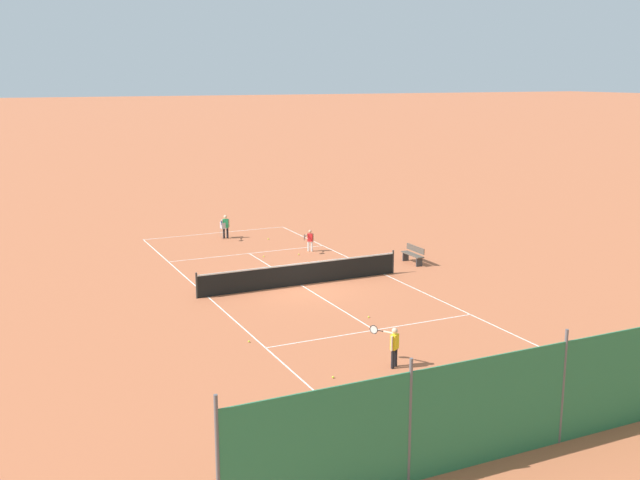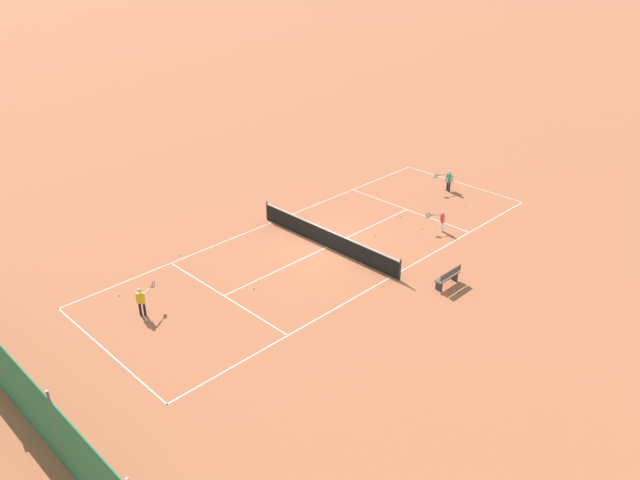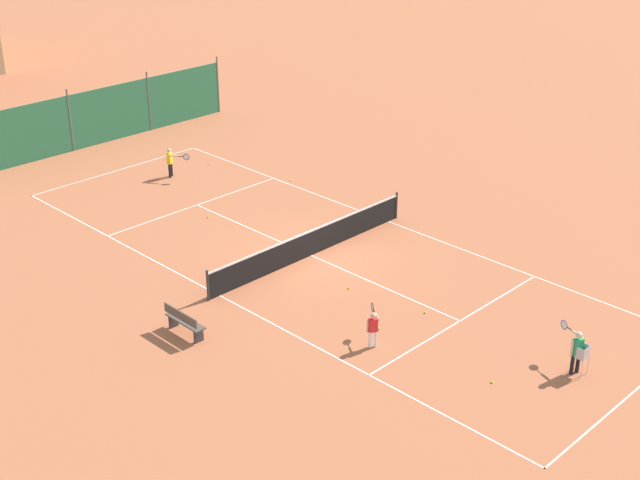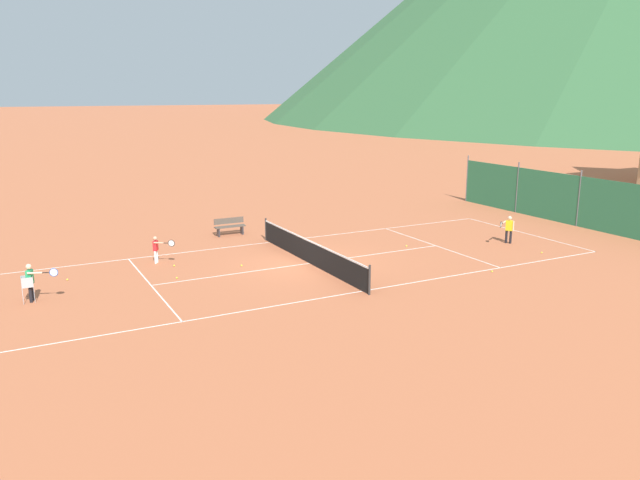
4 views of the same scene
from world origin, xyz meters
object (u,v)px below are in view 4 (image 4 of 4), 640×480
object	(u,v)px
tennis_ball_mid_court	(407,246)
tennis_net	(310,251)
tennis_ball_far_corner	(542,253)
player_far_baseline	(509,228)
tennis_ball_alley_left	(67,280)
ball_hopper	(27,283)
player_near_baseline	(31,280)
tennis_ball_by_net_left	(492,271)
player_far_service	(157,247)
tennis_ball_alley_right	(177,278)
tennis_ball_service_box	(174,266)
tennis_ball_near_corner	(242,265)
courtside_bench	(230,226)

from	to	relation	value
tennis_ball_mid_court	tennis_net	bearing A→B (deg)	-84.76
tennis_ball_far_corner	player_far_baseline	bearing A→B (deg)	179.87
tennis_net	tennis_ball_far_corner	xyz separation A→B (m)	(3.21, 9.60, -0.47)
tennis_ball_alley_left	ball_hopper	xyz separation A→B (m)	(2.03, -1.41, 0.62)
player_near_baseline	tennis_ball_by_net_left	world-z (taller)	player_near_baseline
tennis_net	player_far_service	bearing A→B (deg)	-118.13
tennis_ball_mid_court	tennis_ball_far_corner	xyz separation A→B (m)	(3.68, 4.48, 0.00)
tennis_ball_alley_left	tennis_ball_by_net_left	bearing A→B (deg)	66.21
player_far_service	tennis_ball_alley_right	bearing A→B (deg)	2.28
tennis_ball_alley_left	tennis_ball_service_box	world-z (taller)	same
player_far_baseline	tennis_ball_service_box	bearing A→B (deg)	-102.66
tennis_ball_alley_right	tennis_ball_service_box	xyz separation A→B (m)	(-1.73, 0.36, 0.00)
ball_hopper	player_near_baseline	bearing A→B (deg)	99.09
player_far_service	tennis_ball_far_corner	size ratio (longest dim) A/B	16.83
player_far_baseline	player_far_service	size ratio (longest dim) A/B	1.15
player_far_baseline	tennis_ball_by_net_left	bearing A→B (deg)	-50.56
player_near_baseline	tennis_ball_service_box	size ratio (longest dim) A/B	19.62
tennis_ball_near_corner	courtside_bench	bearing A→B (deg)	164.96
tennis_net	tennis_ball_near_corner	xyz separation A→B (m)	(-0.88, -2.61, -0.47)
tennis_ball_far_corner	player_far_service	bearing A→B (deg)	-112.16
player_far_baseline	player_far_service	world-z (taller)	player_far_baseline
tennis_ball_near_corner	player_far_service	bearing A→B (deg)	-125.59
player_far_service	tennis_ball_alley_right	world-z (taller)	player_far_service
tennis_ball_alley_left	player_near_baseline	bearing A→B (deg)	-32.13
tennis_ball_far_corner	player_near_baseline	bearing A→B (deg)	-99.32
tennis_net	tennis_ball_service_box	world-z (taller)	tennis_net
player_near_baseline	tennis_ball_alley_right	size ratio (longest dim) A/B	19.62
player_near_baseline	ball_hopper	size ratio (longest dim) A/B	1.45
tennis_ball_near_corner	tennis_ball_alley_right	bearing A→B (deg)	-79.74
player_far_service	tennis_ball_far_corner	world-z (taller)	player_far_service
tennis_net	tennis_ball_alley_right	world-z (taller)	tennis_net
player_far_service	tennis_ball_mid_court	bearing A→B (deg)	76.96
tennis_ball_service_box	tennis_net	bearing A→B (deg)	67.15
player_near_baseline	courtside_bench	world-z (taller)	player_near_baseline
player_far_service	tennis_ball_near_corner	xyz separation A→B (m)	(2.04, 2.85, -0.62)
player_near_baseline	tennis_ball_alley_left	world-z (taller)	player_near_baseline
player_near_baseline	ball_hopper	bearing A→B (deg)	-80.91
player_far_service	tennis_ball_alley_left	world-z (taller)	player_far_service
tennis_ball_far_corner	tennis_ball_by_net_left	distance (m)	4.11
tennis_ball_alley_right	tennis_ball_far_corner	distance (m)	15.39
tennis_ball_near_corner	tennis_ball_far_corner	world-z (taller)	same
player_far_service	tennis_ball_by_net_left	size ratio (longest dim) A/B	16.83
tennis_net	tennis_ball_mid_court	size ratio (longest dim) A/B	139.09
tennis_ball_service_box	player_near_baseline	bearing A→B (deg)	-68.61
tennis_ball_alley_right	ball_hopper	bearing A→B (deg)	-85.97
tennis_ball_service_box	courtside_bench	size ratio (longest dim) A/B	0.04
tennis_ball_far_corner	ball_hopper	xyz separation A→B (m)	(-3.24, -20.01, 0.62)
player_far_service	player_far_baseline	bearing A→B (deg)	74.80
tennis_ball_service_box	tennis_ball_by_net_left	xyz separation A→B (m)	(6.52, 10.67, 0.00)
player_far_service	player_near_baseline	bearing A→B (deg)	-59.11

